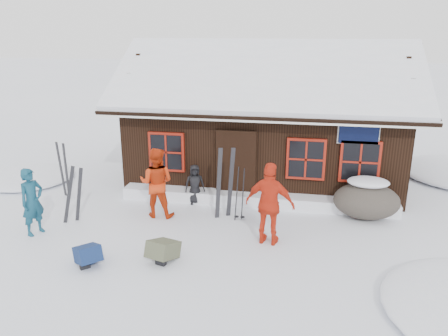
{
  "coord_description": "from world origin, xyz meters",
  "views": [
    {
      "loc": [
        2.72,
        -9.01,
        4.68
      ],
      "look_at": [
        0.76,
        1.4,
        1.3
      ],
      "focal_mm": 35.0,
      "sensor_mm": 36.0,
      "label": 1
    }
  ],
  "objects_px": {
    "skier_orange_right": "(270,204)",
    "backpack_olive": "(163,253)",
    "backpack_blue": "(88,257)",
    "skier_teal": "(32,202)",
    "skier_crouched": "(195,184)",
    "ski_poles": "(240,195)",
    "ski_pair_left": "(74,195)",
    "skier_orange_left": "(157,183)",
    "boulder": "(366,200)"
  },
  "relations": [
    {
      "from": "skier_orange_right",
      "to": "ski_poles",
      "type": "xyz_separation_m",
      "value": [
        -0.85,
        1.14,
        -0.27
      ]
    },
    {
      "from": "skier_orange_left",
      "to": "skier_orange_right",
      "type": "bearing_deg",
      "value": 158.78
    },
    {
      "from": "skier_orange_left",
      "to": "boulder",
      "type": "xyz_separation_m",
      "value": [
        5.33,
        0.88,
        -0.42
      ]
    },
    {
      "from": "skier_orange_right",
      "to": "ski_pair_left",
      "type": "xyz_separation_m",
      "value": [
        -4.92,
        0.27,
        -0.24
      ]
    },
    {
      "from": "ski_pair_left",
      "to": "backpack_olive",
      "type": "xyz_separation_m",
      "value": [
        2.8,
        -1.48,
        -0.54
      ]
    },
    {
      "from": "ski_poles",
      "to": "ski_pair_left",
      "type": "bearing_deg",
      "value": -167.82
    },
    {
      "from": "skier_orange_left",
      "to": "ski_poles",
      "type": "height_order",
      "value": "skier_orange_left"
    },
    {
      "from": "boulder",
      "to": "backpack_olive",
      "type": "relative_size",
      "value": 2.59
    },
    {
      "from": "boulder",
      "to": "ski_poles",
      "type": "relative_size",
      "value": 1.15
    },
    {
      "from": "skier_orange_left",
      "to": "backpack_blue",
      "type": "height_order",
      "value": "skier_orange_left"
    },
    {
      "from": "skier_orange_left",
      "to": "ski_pair_left",
      "type": "relative_size",
      "value": 1.21
    },
    {
      "from": "skier_orange_right",
      "to": "ski_poles",
      "type": "distance_m",
      "value": 1.45
    },
    {
      "from": "ski_poles",
      "to": "skier_crouched",
      "type": "bearing_deg",
      "value": 147.63
    },
    {
      "from": "skier_teal",
      "to": "ski_poles",
      "type": "bearing_deg",
      "value": -50.02
    },
    {
      "from": "skier_teal",
      "to": "skier_orange_right",
      "type": "height_order",
      "value": "skier_orange_right"
    },
    {
      "from": "backpack_blue",
      "to": "skier_orange_left",
      "type": "bearing_deg",
      "value": 32.29
    },
    {
      "from": "ski_poles",
      "to": "backpack_olive",
      "type": "height_order",
      "value": "ski_poles"
    },
    {
      "from": "ski_pair_left",
      "to": "ski_poles",
      "type": "relative_size",
      "value": 1.04
    },
    {
      "from": "ski_poles",
      "to": "backpack_blue",
      "type": "height_order",
      "value": "ski_poles"
    },
    {
      "from": "skier_orange_right",
      "to": "skier_orange_left",
      "type": "bearing_deg",
      "value": -8.49
    },
    {
      "from": "skier_orange_right",
      "to": "ski_poles",
      "type": "bearing_deg",
      "value": -43.22
    },
    {
      "from": "ski_poles",
      "to": "backpack_blue",
      "type": "bearing_deg",
      "value": -134.48
    },
    {
      "from": "skier_teal",
      "to": "backpack_olive",
      "type": "xyz_separation_m",
      "value": [
        3.41,
        -0.68,
        -0.64
      ]
    },
    {
      "from": "skier_teal",
      "to": "skier_crouched",
      "type": "xyz_separation_m",
      "value": [
        3.27,
        2.57,
        -0.25
      ]
    },
    {
      "from": "skier_orange_left",
      "to": "boulder",
      "type": "bearing_deg",
      "value": -173.27
    },
    {
      "from": "skier_orange_right",
      "to": "backpack_blue",
      "type": "height_order",
      "value": "skier_orange_right"
    },
    {
      "from": "skier_teal",
      "to": "backpack_olive",
      "type": "height_order",
      "value": "skier_teal"
    },
    {
      "from": "skier_teal",
      "to": "ski_poles",
      "type": "relative_size",
      "value": 1.12
    },
    {
      "from": "skier_crouched",
      "to": "backpack_blue",
      "type": "height_order",
      "value": "skier_crouched"
    },
    {
      "from": "ski_poles",
      "to": "backpack_olive",
      "type": "bearing_deg",
      "value": -118.25
    },
    {
      "from": "skier_teal",
      "to": "skier_crouched",
      "type": "distance_m",
      "value": 4.17
    },
    {
      "from": "skier_teal",
      "to": "ski_poles",
      "type": "xyz_separation_m",
      "value": [
        4.68,
        1.68,
        -0.13
      ]
    },
    {
      "from": "ski_poles",
      "to": "skier_teal",
      "type": "bearing_deg",
      "value": -160.25
    },
    {
      "from": "ski_pair_left",
      "to": "skier_orange_left",
      "type": "bearing_deg",
      "value": 11.66
    },
    {
      "from": "backpack_blue",
      "to": "backpack_olive",
      "type": "bearing_deg",
      "value": -28.25
    },
    {
      "from": "skier_orange_right",
      "to": "backpack_blue",
      "type": "bearing_deg",
      "value": 34.79
    },
    {
      "from": "skier_teal",
      "to": "backpack_olive",
      "type": "relative_size",
      "value": 2.52
    },
    {
      "from": "skier_orange_right",
      "to": "skier_crouched",
      "type": "distance_m",
      "value": 3.06
    },
    {
      "from": "ski_poles",
      "to": "backpack_blue",
      "type": "distance_m",
      "value": 3.96
    },
    {
      "from": "boulder",
      "to": "ski_pair_left",
      "type": "height_order",
      "value": "ski_pair_left"
    },
    {
      "from": "skier_orange_left",
      "to": "skier_crouched",
      "type": "relative_size",
      "value": 1.63
    },
    {
      "from": "skier_orange_right",
      "to": "backpack_olive",
      "type": "distance_m",
      "value": 2.56
    },
    {
      "from": "ski_pair_left",
      "to": "backpack_blue",
      "type": "bearing_deg",
      "value": -65.12
    },
    {
      "from": "skier_orange_left",
      "to": "skier_crouched",
      "type": "distance_m",
      "value": 1.32
    },
    {
      "from": "skier_teal",
      "to": "backpack_olive",
      "type": "distance_m",
      "value": 3.53
    },
    {
      "from": "skier_orange_right",
      "to": "skier_crouched",
      "type": "bearing_deg",
      "value": -31.95
    },
    {
      "from": "ski_pair_left",
      "to": "ski_poles",
      "type": "bearing_deg",
      "value": 2.72
    },
    {
      "from": "skier_orange_right",
      "to": "backpack_olive",
      "type": "relative_size",
      "value": 2.96
    },
    {
      "from": "skier_orange_left",
      "to": "ski_poles",
      "type": "distance_m",
      "value": 2.16
    },
    {
      "from": "backpack_olive",
      "to": "backpack_blue",
      "type": "bearing_deg",
      "value": -147.42
    }
  ]
}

